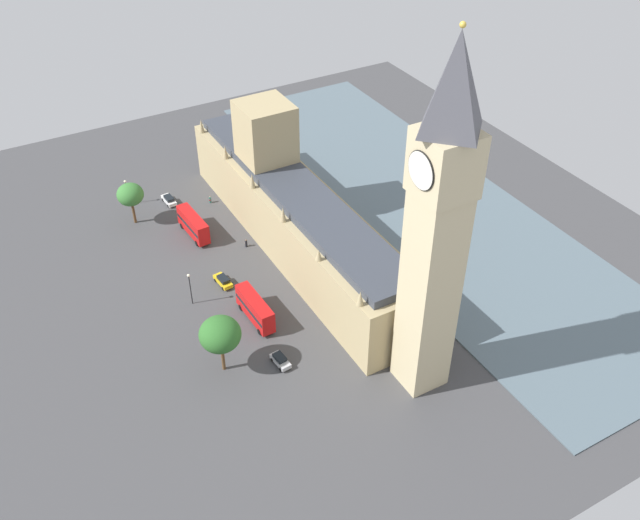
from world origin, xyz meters
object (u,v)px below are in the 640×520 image
(pedestrian_far_end, at_px, (246,243))
(car_white_by_river_gate, at_px, (169,200))
(parliament_building, at_px, (293,210))
(double_decker_bus_corner, at_px, (193,224))
(car_silver_opposite_hall, at_px, (280,360))
(street_lamp_slot_10, at_px, (126,187))
(plane_tree_midblock, at_px, (220,334))
(plane_tree_trailing, at_px, (130,195))
(clock_tower, at_px, (437,226))
(street_lamp_leading, at_px, (190,283))
(car_yellow_cab_under_trees, at_px, (223,281))
(pedestrian_near_tower, at_px, (210,200))
(double_decker_bus_kerbside, at_px, (255,308))

(pedestrian_far_end, bearing_deg, car_white_by_river_gate, 101.44)
(parliament_building, xyz_separation_m, double_decker_bus_corner, (16.69, -12.27, -5.22))
(car_silver_opposite_hall, height_order, street_lamp_slot_10, street_lamp_slot_10)
(plane_tree_midblock, bearing_deg, double_decker_bus_corner, -104.22)
(parliament_building, distance_m, car_white_by_river_gate, 32.06)
(plane_tree_trailing, bearing_deg, car_silver_opposite_hall, 99.03)
(parliament_building, bearing_deg, clock_tower, 90.66)
(car_white_by_river_gate, bearing_deg, double_decker_bus_corner, -91.58)
(plane_tree_midblock, bearing_deg, street_lamp_leading, -94.47)
(clock_tower, distance_m, car_yellow_cab_under_trees, 50.60)
(parliament_building, bearing_deg, pedestrian_near_tower, -67.26)
(street_lamp_leading, bearing_deg, pedestrian_near_tower, -117.88)
(street_lamp_slot_10, bearing_deg, car_white_by_river_gate, 152.06)
(parliament_building, relative_size, clock_tower, 1.26)
(clock_tower, xyz_separation_m, pedestrian_near_tower, (9.69, -64.52, -29.17))
(double_decker_bus_kerbside, distance_m, plane_tree_trailing, 41.18)
(car_yellow_cab_under_trees, bearing_deg, double_decker_bus_corner, 80.77)
(double_decker_bus_kerbside, xyz_separation_m, plane_tree_midblock, (9.63, 8.24, 5.15))
(parliament_building, relative_size, double_decker_bus_kerbside, 6.86)
(double_decker_bus_kerbside, height_order, plane_tree_midblock, plane_tree_midblock)
(car_yellow_cab_under_trees, bearing_deg, pedestrian_far_end, 39.26)
(plane_tree_midblock, xyz_separation_m, plane_tree_trailing, (-0.32, -48.12, -0.88))
(parliament_building, bearing_deg, street_lamp_slot_10, -50.56)
(plane_tree_trailing, bearing_deg, double_decker_bus_corner, 131.57)
(car_silver_opposite_hall, xyz_separation_m, pedestrian_near_tower, (-8.51, -50.97, -0.13))
(parliament_building, xyz_separation_m, car_silver_opposite_hall, (17.70, 29.03, -6.97))
(parliament_building, xyz_separation_m, street_lamp_leading, (24.85, 7.65, -3.14))
(pedestrian_near_tower, bearing_deg, double_decker_bus_corner, 90.07)
(pedestrian_near_tower, distance_m, street_lamp_slot_10, 18.11)
(double_decker_bus_kerbside, relative_size, plane_tree_trailing, 1.14)
(plane_tree_midblock, bearing_deg, double_decker_bus_kerbside, -139.47)
(parliament_building, height_order, street_lamp_leading, parliament_building)
(car_yellow_cab_under_trees, relative_size, pedestrian_near_tower, 2.83)
(car_silver_opposite_hall, relative_size, plane_tree_trailing, 0.46)
(double_decker_bus_kerbside, xyz_separation_m, pedestrian_near_tower, (-7.41, -39.15, -1.87))
(street_lamp_leading, relative_size, street_lamp_slot_10, 1.14)
(pedestrian_far_end, distance_m, street_lamp_leading, 19.65)
(parliament_building, xyz_separation_m, pedestrian_far_end, (9.04, -3.33, -7.09))
(car_yellow_cab_under_trees, distance_m, car_silver_opposite_hall, 23.63)
(clock_tower, bearing_deg, car_yellow_cab_under_trees, -63.81)
(clock_tower, xyz_separation_m, car_silver_opposite_hall, (18.19, -13.55, -29.05))
(clock_tower, xyz_separation_m, pedestrian_far_end, (9.53, -45.91, -29.16))
(street_lamp_leading, bearing_deg, street_lamp_slot_10, -89.92)
(car_yellow_cab_under_trees, distance_m, pedestrian_near_tower, 28.66)
(parliament_building, xyz_separation_m, street_lamp_slot_10, (24.90, -30.28, -3.65))
(double_decker_bus_corner, relative_size, plane_tree_trailing, 1.14)
(street_lamp_slot_10, bearing_deg, car_yellow_cab_under_trees, 101.26)
(car_yellow_cab_under_trees, xyz_separation_m, double_decker_bus_kerbside, (-1.19, 11.82, 1.75))
(parliament_building, height_order, plane_tree_trailing, parliament_building)
(clock_tower, bearing_deg, double_decker_bus_kerbside, -56.02)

